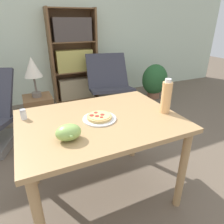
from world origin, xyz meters
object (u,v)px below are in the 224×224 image
salt_shaker (23,114)px  side_table (40,116)px  pizza_on_plate (99,118)px  potted_plant_floor (155,80)px  lounge_chair_far (109,92)px  table_lamp (33,69)px  bookshelf (74,59)px  drink_bottle (166,97)px  grape_bunch (68,132)px

salt_shaker → side_table: bearing=81.0°
pizza_on_plate → potted_plant_floor: size_ratio=0.38×
lounge_chair_far → side_table: lounge_chair_far is taller
potted_plant_floor → table_lamp: bearing=-165.7°
potted_plant_floor → bookshelf: bearing=158.1°
drink_bottle → side_table: size_ratio=0.50×
grape_bunch → lounge_chair_far: 2.30m
drink_bottle → salt_shaker: 1.07m
potted_plant_floor → grape_bunch: bearing=-136.5°
drink_bottle → bookshelf: (-0.07, 2.49, -0.11)m
drink_bottle → lounge_chair_far: (0.34, 1.86, -0.58)m
drink_bottle → salt_shaker: bearing=162.0°
grape_bunch → side_table: size_ratio=0.29×
drink_bottle → salt_shaker: (-1.02, 0.33, -0.09)m
potted_plant_floor → salt_shaker: bearing=-145.8°
drink_bottle → salt_shaker: size_ratio=3.54×
bookshelf → side_table: 1.45m
grape_bunch → table_lamp: (-0.07, 1.45, 0.09)m
table_lamp → potted_plant_floor: size_ratio=0.74×
salt_shaker → potted_plant_floor: size_ratio=0.12×
bookshelf → lounge_chair_far: bearing=-57.3°
drink_bottle → bookshelf: 2.50m
table_lamp → potted_plant_floor: table_lamp is taller
drink_bottle → side_table: (-0.85, 1.37, -0.60)m
side_table → drink_bottle: bearing=-58.2°
grape_bunch → potted_plant_floor: size_ratio=0.24×
pizza_on_plate → salt_shaker: salt_shaker is taller
bookshelf → side_table: (-0.78, -1.12, -0.49)m
drink_bottle → side_table: drink_bottle is taller
salt_shaker → table_lamp: (0.17, 1.04, 0.10)m
lounge_chair_far → bookshelf: (-0.41, 0.64, 0.47)m
grape_bunch → bookshelf: bookshelf is taller
pizza_on_plate → potted_plant_floor: (1.85, 1.84, -0.41)m
bookshelf → table_lamp: bookshelf is taller
grape_bunch → lounge_chair_far: size_ratio=0.18×
pizza_on_plate → bookshelf: bearing=79.4°
side_table → table_lamp: bearing=90.0°
pizza_on_plate → drink_bottle: size_ratio=0.92×
pizza_on_plate → grape_bunch: (-0.27, -0.17, 0.03)m
side_table → potted_plant_floor: 2.26m
drink_bottle → table_lamp: bearing=121.8°
table_lamp → bookshelf: bearing=55.0°
pizza_on_plate → drink_bottle: (0.52, -0.09, 0.11)m
drink_bottle → grape_bunch: bearing=-174.2°
salt_shaker → pizza_on_plate: bearing=-25.2°
side_table → potted_plant_floor: bearing=14.3°
potted_plant_floor → lounge_chair_far: bearing=-175.8°
lounge_chair_far → side_table: bearing=-145.9°
grape_bunch → potted_plant_floor: grape_bunch is taller
grape_bunch → table_lamp: table_lamp is taller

